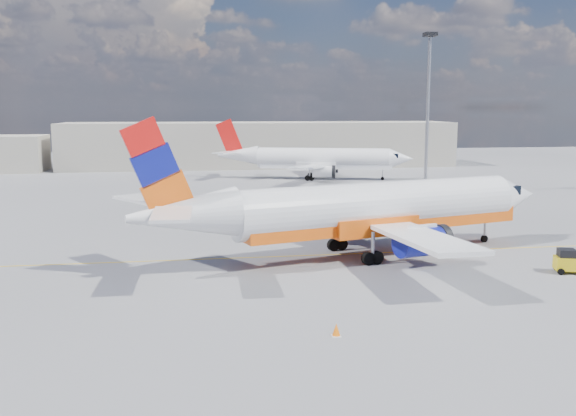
{
  "coord_description": "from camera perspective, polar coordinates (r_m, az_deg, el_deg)",
  "views": [
    {
      "loc": [
        -8.07,
        -41.82,
        10.67
      ],
      "look_at": [
        -1.01,
        3.26,
        3.5
      ],
      "focal_mm": 40.0,
      "sensor_mm": 36.0,
      "label": 1
    }
  ],
  "objects": [
    {
      "name": "main_jet",
      "position": [
        46.4,
        6.97,
        -0.14
      ],
      "size": [
        33.78,
        25.73,
        10.22
      ],
      "rotation": [
        0.0,
        0.0,
        0.29
      ],
      "color": "white",
      "rests_on": "ground"
    },
    {
      "name": "floodlight_mast",
      "position": [
        81.01,
        12.34,
        9.48
      ],
      "size": [
        1.43,
        1.43,
        19.57
      ],
      "color": "#97979F",
      "rests_on": "ground"
    },
    {
      "name": "ground",
      "position": [
        43.91,
        1.97,
        -5.14
      ],
      "size": [
        240.0,
        240.0,
        0.0
      ],
      "primitive_type": "plane",
      "color": "slate",
      "rests_on": "ground"
    },
    {
      "name": "terminal_main",
      "position": [
        117.74,
        -2.53,
        5.67
      ],
      "size": [
        70.0,
        14.0,
        8.0
      ],
      "primitive_type": "cube",
      "color": "#BCB4A2",
      "rests_on": "ground"
    },
    {
      "name": "traffic_cone",
      "position": [
        30.8,
        4.31,
        -10.76
      ],
      "size": [
        0.45,
        0.45,
        0.63
      ],
      "color": "white",
      "rests_on": "ground"
    },
    {
      "name": "taxi_line",
      "position": [
        46.77,
        1.27,
        -4.25
      ],
      "size": [
        70.0,
        0.15,
        0.01
      ],
      "primitive_type": "cube",
      "color": "gold",
      "rests_on": "ground"
    },
    {
      "name": "gse_tug",
      "position": [
        45.65,
        23.91,
        -4.4
      ],
      "size": [
        2.5,
        1.97,
        1.59
      ],
      "rotation": [
        0.0,
        0.0,
        -0.31
      ],
      "color": "black",
      "rests_on": "ground"
    },
    {
      "name": "second_jet",
      "position": [
        96.27,
        2.56,
        4.35
      ],
      "size": [
        29.77,
        22.69,
        9.01
      ],
      "rotation": [
        0.0,
        0.0,
        -0.28
      ],
      "color": "white",
      "rests_on": "ground"
    }
  ]
}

